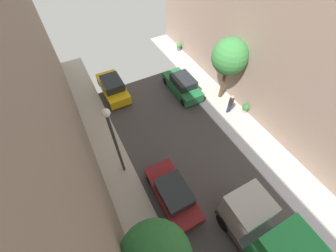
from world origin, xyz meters
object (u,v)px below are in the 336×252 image
(parked_car_left_3, at_px, (113,87))
(street_tree_1, at_px, (230,57))
(pedestrian, at_px, (231,103))
(potted_plant_0, at_px, (179,46))
(parked_car_left_2, at_px, (173,194))
(lamp_post, at_px, (113,135))
(parked_car_right_3, at_px, (182,85))
(potted_plant_1, at_px, (246,108))

(parked_car_left_3, relative_size, street_tree_1, 0.80)
(pedestrian, xyz_separation_m, potted_plant_0, (1.00, 9.71, -0.51))
(parked_car_left_2, height_order, potted_plant_0, parked_car_left_2)
(street_tree_1, xyz_separation_m, potted_plant_0, (0.50, 7.93, -3.44))
(lamp_post, bearing_deg, potted_plant_0, 45.96)
(parked_car_left_2, bearing_deg, street_tree_1, 36.71)
(parked_car_right_3, bearing_deg, parked_car_left_2, -123.74)
(parked_car_right_3, xyz_separation_m, lamp_post, (-7.30, -4.90, 3.15))
(parked_car_left_3, distance_m, pedestrian, 9.87)
(parked_car_left_3, bearing_deg, potted_plant_0, 20.58)
(potted_plant_1, bearing_deg, parked_car_left_2, -157.89)
(parked_car_right_3, bearing_deg, parked_car_left_3, 154.54)
(parked_car_left_3, bearing_deg, lamp_post, -104.27)
(parked_car_left_2, relative_size, parked_car_left_3, 1.00)
(pedestrian, bearing_deg, street_tree_1, 74.09)
(potted_plant_0, bearing_deg, street_tree_1, -93.57)
(parked_car_left_3, xyz_separation_m, lamp_post, (-1.90, -7.47, 3.15))
(parked_car_right_3, relative_size, pedestrian, 2.44)
(parked_car_left_3, xyz_separation_m, potted_plant_0, (8.36, 3.14, -0.15))
(parked_car_left_2, distance_m, lamp_post, 4.87)
(parked_car_left_3, xyz_separation_m, pedestrian, (7.36, -6.57, 0.35))
(potted_plant_0, distance_m, lamp_post, 15.13)
(parked_car_left_2, bearing_deg, lamp_post, 120.81)
(street_tree_1, distance_m, potted_plant_0, 8.66)
(pedestrian, xyz_separation_m, lamp_post, (-9.26, -0.90, 2.80))
(potted_plant_1, xyz_separation_m, lamp_post, (-10.35, -0.25, 3.22))
(pedestrian, distance_m, potted_plant_1, 1.34)
(parked_car_left_2, height_order, street_tree_1, street_tree_1)
(street_tree_1, bearing_deg, parked_car_left_2, -143.29)
(parked_car_right_3, relative_size, potted_plant_1, 4.89)
(parked_car_left_3, bearing_deg, pedestrian, -41.74)
(parked_car_left_2, xyz_separation_m, parked_car_left_3, (0.00, 10.66, 0.00))
(parked_car_left_3, relative_size, parked_car_right_3, 1.00)
(parked_car_right_3, distance_m, street_tree_1, 4.67)
(potted_plant_1, height_order, lamp_post, lamp_post)
(parked_car_right_3, xyz_separation_m, potted_plant_0, (2.96, 5.71, -0.15))
(parked_car_left_2, xyz_separation_m, pedestrian, (7.36, 4.09, 0.35))
(potted_plant_0, distance_m, potted_plant_1, 10.36)
(pedestrian, relative_size, potted_plant_1, 2.00)
(lamp_post, bearing_deg, parked_car_right_3, 33.87)
(parked_car_right_3, bearing_deg, street_tree_1, -41.97)
(parked_car_left_2, bearing_deg, parked_car_right_3, 56.26)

